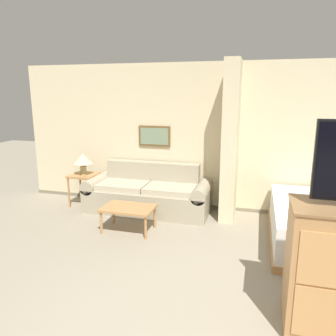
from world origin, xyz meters
name	(u,v)px	position (x,y,z in m)	size (l,w,h in m)	color
wall_back	(221,138)	(0.00, 3.61, 1.29)	(7.66, 0.16, 2.60)	beige
wall_partition_pillar	(231,142)	(0.19, 3.22, 1.30)	(0.24, 0.67, 2.60)	beige
couch	(148,194)	(-1.22, 3.13, 0.31)	(2.21, 0.84, 0.84)	tan
coffee_table	(128,210)	(-1.22, 2.21, 0.34)	(0.79, 0.52, 0.38)	#B27F4C
side_table	(84,179)	(-2.48, 3.10, 0.50)	(0.48, 0.48, 0.60)	#B27F4C
table_lamp	(83,160)	(-2.48, 3.10, 0.88)	(0.37, 0.37, 0.39)	tan
bed	(333,226)	(1.69, 2.51, 0.29)	(1.64, 2.01, 0.56)	#B27F4C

